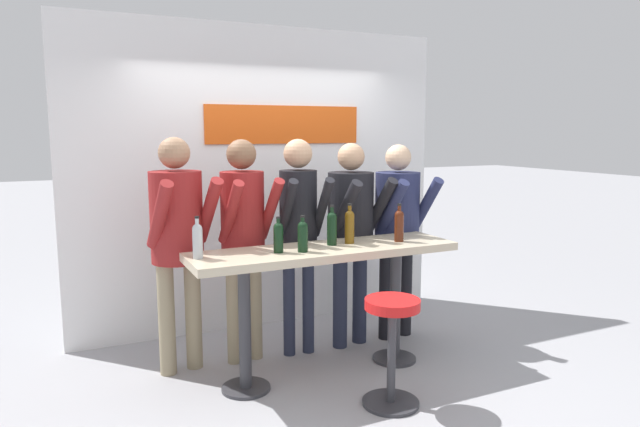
% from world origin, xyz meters
% --- Properties ---
extents(ground_plane, '(40.00, 40.00, 0.00)m').
position_xyz_m(ground_plane, '(0.00, 0.00, 0.00)').
color(ground_plane, '#9E9EA3').
extents(back_wall, '(3.68, 0.12, 2.86)m').
position_xyz_m(back_wall, '(0.00, 1.37, 1.44)').
color(back_wall, white).
rests_on(back_wall, ground_plane).
extents(tasting_table, '(2.08, 0.56, 1.01)m').
position_xyz_m(tasting_table, '(0.00, 0.00, 0.84)').
color(tasting_table, beige).
rests_on(tasting_table, ground_plane).
extents(bar_stool, '(0.40, 0.40, 0.76)m').
position_xyz_m(bar_stool, '(0.20, -0.65, 0.50)').
color(bar_stool, '#333338').
rests_on(bar_stool, ground_plane).
extents(person_far_left, '(0.54, 0.65, 1.85)m').
position_xyz_m(person_far_left, '(-1.00, 0.54, 1.14)').
color(person_far_left, gray).
rests_on(person_far_left, ground_plane).
extents(person_left, '(0.45, 0.58, 1.83)m').
position_xyz_m(person_left, '(-0.48, 0.52, 1.14)').
color(person_left, gray).
rests_on(person_left, ground_plane).
extents(person_center_left, '(0.40, 0.55, 1.83)m').
position_xyz_m(person_center_left, '(-0.02, 0.46, 1.16)').
color(person_center_left, '#23283D').
rests_on(person_center_left, ground_plane).
extents(person_center, '(0.53, 0.63, 1.79)m').
position_xyz_m(person_center, '(0.48, 0.46, 1.10)').
color(person_center, '#23283D').
rests_on(person_center, ground_plane).
extents(person_center_right, '(0.51, 0.60, 1.77)m').
position_xyz_m(person_center_right, '(0.95, 0.46, 1.09)').
color(person_center_right, black).
rests_on(person_center_right, ground_plane).
extents(wine_bottle_0, '(0.08, 0.08, 0.32)m').
position_xyz_m(wine_bottle_0, '(0.25, 0.06, 1.16)').
color(wine_bottle_0, brown).
rests_on(wine_bottle_0, tasting_table).
extents(wine_bottle_1, '(0.08, 0.08, 0.31)m').
position_xyz_m(wine_bottle_1, '(0.09, 0.06, 1.16)').
color(wine_bottle_1, black).
rests_on(wine_bottle_1, tasting_table).
extents(wine_bottle_2, '(0.08, 0.08, 0.31)m').
position_xyz_m(wine_bottle_2, '(0.64, -0.04, 1.15)').
color(wine_bottle_2, '#4C1E0F').
rests_on(wine_bottle_2, tasting_table).
extents(wine_bottle_3, '(0.07, 0.07, 0.30)m').
position_xyz_m(wine_bottle_3, '(-0.96, 0.04, 1.15)').
color(wine_bottle_3, '#B7BCC1').
rests_on(wine_bottle_3, tasting_table).
extents(wine_bottle_4, '(0.07, 0.07, 0.26)m').
position_xyz_m(wine_bottle_4, '(-0.38, -0.02, 1.14)').
color(wine_bottle_4, black).
rests_on(wine_bottle_4, tasting_table).
extents(wine_bottle_5, '(0.08, 0.08, 0.27)m').
position_xyz_m(wine_bottle_5, '(-0.21, -0.07, 1.14)').
color(wine_bottle_5, black).
rests_on(wine_bottle_5, tasting_table).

